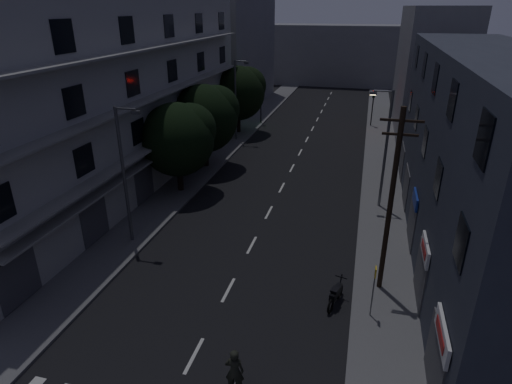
% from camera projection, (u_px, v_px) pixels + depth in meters
% --- Properties ---
extents(ground, '(160.00, 160.00, 0.00)m').
position_uv_depth(ground, '(293.00, 166.00, 37.67)').
color(ground, black).
rests_on(ground, ground).
extents(sidewalk_left, '(3.00, 90.00, 0.15)m').
position_uv_depth(sidewalk_left, '(213.00, 158.00, 39.37)').
color(sidewalk_left, '#565659').
rests_on(sidewalk_left, ground).
extents(sidewalk_right, '(3.00, 90.00, 0.15)m').
position_uv_depth(sidewalk_right, '(381.00, 173.00, 35.92)').
color(sidewalk_right, '#565659').
rests_on(sidewalk_right, ground).
extents(lane_markings, '(0.15, 60.50, 0.01)m').
position_uv_depth(lane_markings, '(304.00, 146.00, 43.22)').
color(lane_markings, beige).
rests_on(lane_markings, ground).
extents(building_left, '(7.00, 36.00, 14.00)m').
position_uv_depth(building_left, '(119.00, 94.00, 31.42)').
color(building_left, '#A4A5A0').
rests_on(building_left, ground).
extents(building_right, '(6.19, 28.00, 11.00)m').
position_uv_depth(building_right, '(481.00, 157.00, 22.95)').
color(building_right, '#2E323E').
rests_on(building_right, ground).
extents(building_far_left, '(6.00, 20.00, 16.00)m').
position_uv_depth(building_far_left, '(237.00, 46.00, 57.64)').
color(building_far_left, slate).
rests_on(building_far_left, ground).
extents(building_far_right, '(6.00, 20.00, 13.00)m').
position_uv_depth(building_far_right, '(428.00, 69.00, 47.40)').
color(building_far_right, slate).
rests_on(building_far_right, ground).
extents(building_far_end, '(24.00, 8.00, 10.00)m').
position_uv_depth(building_far_end, '(338.00, 55.00, 75.60)').
color(building_far_end, slate).
rests_on(building_far_end, ground).
extents(tree_near, '(5.36, 5.36, 6.62)m').
position_uv_depth(tree_near, '(178.00, 137.00, 30.89)').
color(tree_near, black).
rests_on(tree_near, sidewalk_left).
extents(tree_mid, '(5.68, 5.68, 6.99)m').
position_uv_depth(tree_mid, '(205.00, 116.00, 35.73)').
color(tree_mid, black).
rests_on(tree_mid, sidewalk_left).
extents(tree_far, '(5.74, 5.74, 7.10)m').
position_uv_depth(tree_far, '(239.00, 91.00, 45.73)').
color(tree_far, black).
rests_on(tree_far, sidewalk_left).
extents(traffic_signal_far_right, '(0.28, 0.37, 4.10)m').
position_uv_depth(traffic_signal_far_right, '(373.00, 100.00, 48.75)').
color(traffic_signal_far_right, black).
rests_on(traffic_signal_far_right, sidewalk_right).
extents(traffic_signal_far_left, '(0.28, 0.37, 4.10)m').
position_uv_depth(traffic_signal_far_left, '(261.00, 98.00, 50.00)').
color(traffic_signal_far_left, black).
rests_on(traffic_signal_far_left, sidewalk_left).
extents(street_lamp_left_near, '(1.51, 0.25, 8.00)m').
position_uv_depth(street_lamp_left_near, '(125.00, 170.00, 23.76)').
color(street_lamp_left_near, '#56575D').
rests_on(street_lamp_left_near, sidewalk_left).
extents(street_lamp_right, '(1.51, 0.25, 8.00)m').
position_uv_depth(street_lamp_right, '(385.00, 144.00, 28.17)').
color(street_lamp_right, slate).
rests_on(street_lamp_right, sidewalk_right).
extents(street_lamp_left_far, '(1.51, 0.25, 8.00)m').
position_uv_depth(street_lamp_left_far, '(237.00, 96.00, 43.02)').
color(street_lamp_left_far, '#54585B').
rests_on(street_lamp_left_far, sidewalk_left).
extents(utility_pole, '(1.80, 0.24, 9.00)m').
position_uv_depth(utility_pole, '(391.00, 200.00, 19.41)').
color(utility_pole, black).
rests_on(utility_pole, sidewalk_right).
extents(bus_stop_sign, '(0.06, 0.35, 2.52)m').
position_uv_depth(bus_stop_sign, '(374.00, 283.00, 18.62)').
color(bus_stop_sign, '#595B60').
rests_on(bus_stop_sign, sidewalk_right).
extents(motorcycle, '(0.76, 1.96, 1.28)m').
position_uv_depth(motorcycle, '(336.00, 295.00, 20.07)').
color(motorcycle, black).
rests_on(motorcycle, ground).
extents(cyclist, '(0.85, 1.88, 2.31)m').
position_uv_depth(cyclist, '(235.00, 384.00, 15.00)').
color(cyclist, black).
rests_on(cyclist, ground).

